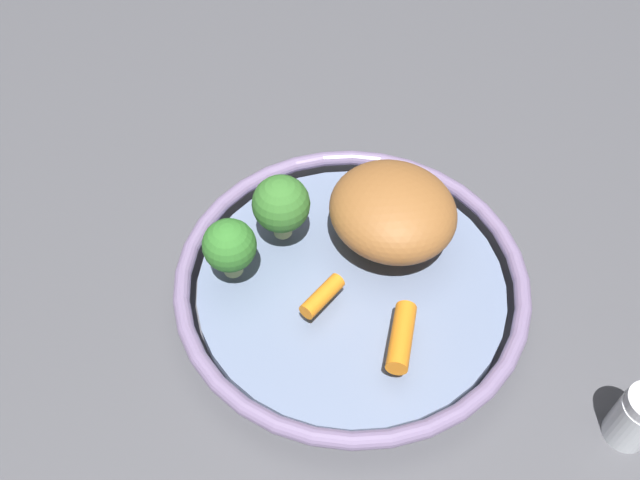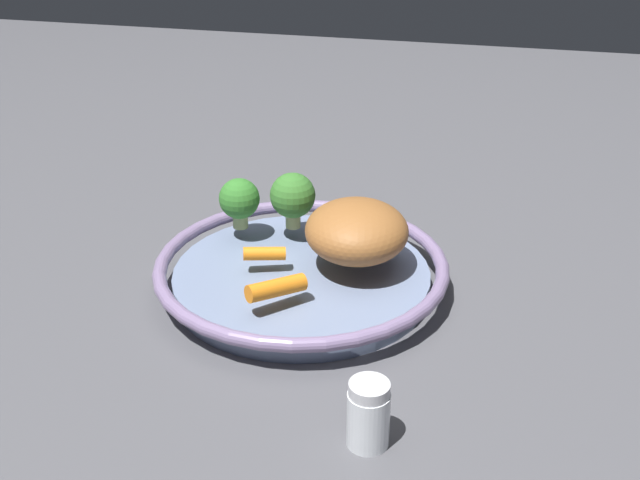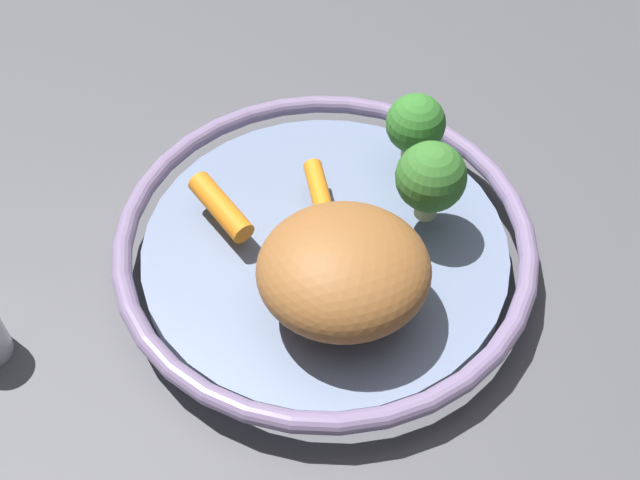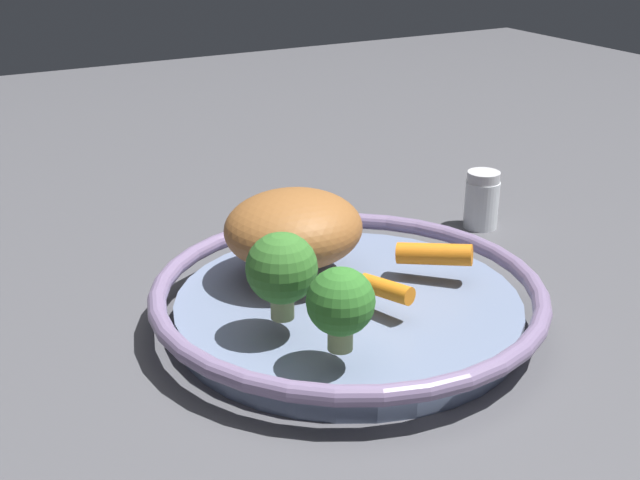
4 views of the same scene
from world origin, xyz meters
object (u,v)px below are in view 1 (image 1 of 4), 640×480
(baby_carrot_back, at_px, (322,296))
(broccoli_floret_mid, at_px, (281,205))
(roast_chicken_piece, at_px, (393,211))
(serving_bowl, at_px, (351,284))
(broccoli_floret_edge, at_px, (230,246))
(salt_shaker, at_px, (636,417))
(baby_carrot_left, at_px, (402,337))

(baby_carrot_back, relative_size, broccoli_floret_mid, 0.68)
(roast_chicken_piece, bearing_deg, broccoli_floret_mid, -31.95)
(serving_bowl, xyz_separation_m, broccoli_floret_edge, (0.10, -0.06, 0.06))
(roast_chicken_piece, relative_size, baby_carrot_back, 2.62)
(roast_chicken_piece, xyz_separation_m, baby_carrot_back, (0.10, 0.03, -0.03))
(salt_shaker, bearing_deg, baby_carrot_back, -54.99)
(roast_chicken_piece, distance_m, baby_carrot_left, 0.13)
(serving_bowl, distance_m, broccoli_floret_mid, 0.11)
(baby_carrot_back, xyz_separation_m, broccoli_floret_edge, (0.06, -0.08, 0.03))
(baby_carrot_back, height_order, salt_shaker, salt_shaker)
(serving_bowl, height_order, roast_chicken_piece, roast_chicken_piece)
(roast_chicken_piece, xyz_separation_m, salt_shaker, (-0.06, 0.28, -0.04))
(baby_carrot_left, xyz_separation_m, salt_shaker, (-0.13, 0.16, -0.02))
(serving_bowl, relative_size, salt_shaker, 5.29)
(broccoli_floret_mid, height_order, salt_shaker, broccoli_floret_mid)
(salt_shaker, bearing_deg, broccoli_floret_mid, -64.64)
(serving_bowl, bearing_deg, baby_carrot_left, 86.35)
(baby_carrot_back, relative_size, broccoli_floret_edge, 0.76)
(broccoli_floret_edge, bearing_deg, baby_carrot_left, 120.84)
(broccoli_floret_mid, bearing_deg, broccoli_floret_edge, 13.65)
(serving_bowl, height_order, salt_shaker, salt_shaker)
(baby_carrot_back, bearing_deg, baby_carrot_left, 115.50)
(serving_bowl, height_order, broccoli_floret_edge, broccoli_floret_edge)
(broccoli_floret_mid, xyz_separation_m, salt_shaker, (-0.16, 0.33, -0.05))
(baby_carrot_left, height_order, broccoli_floret_mid, broccoli_floret_mid)
(serving_bowl, height_order, broccoli_floret_mid, broccoli_floret_mid)
(roast_chicken_piece, relative_size, broccoli_floret_mid, 1.79)
(baby_carrot_left, xyz_separation_m, broccoli_floret_mid, (0.03, -0.17, 0.03))
(broccoli_floret_mid, distance_m, broccoli_floret_edge, 0.07)
(baby_carrot_back, height_order, broccoli_floret_mid, broccoli_floret_mid)
(serving_bowl, distance_m, baby_carrot_back, 0.05)
(serving_bowl, bearing_deg, broccoli_floret_mid, -68.63)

